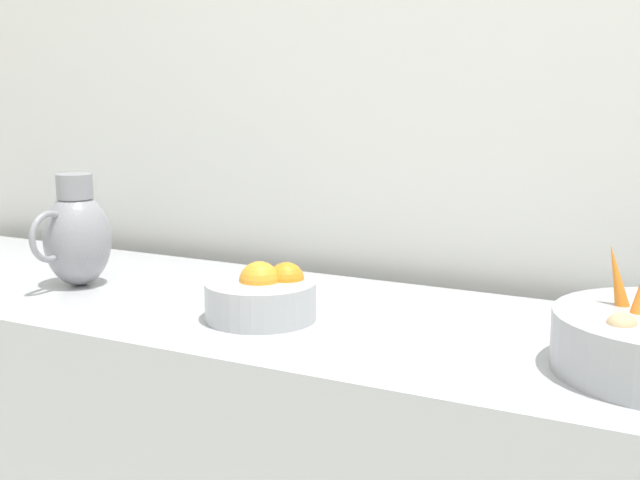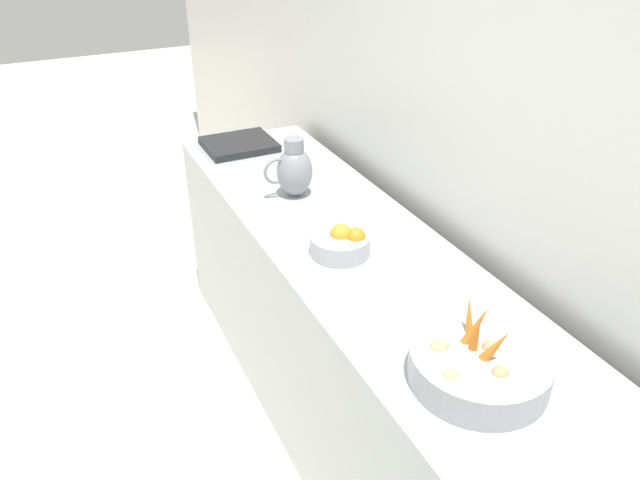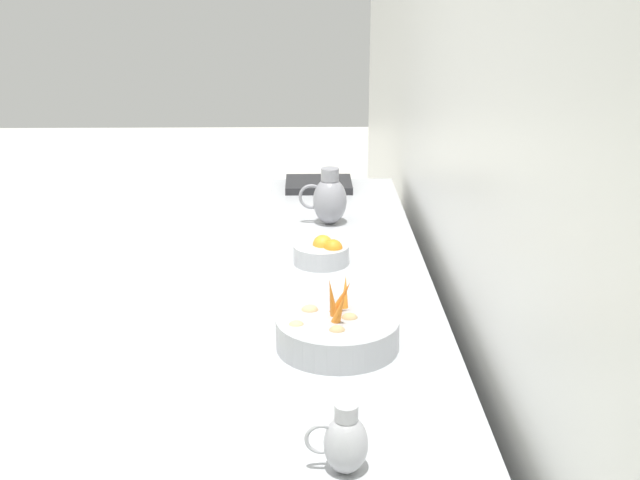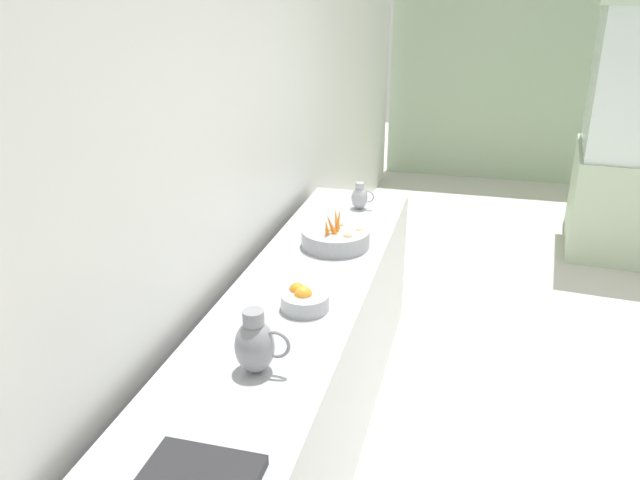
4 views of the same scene
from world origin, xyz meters
name	(u,v)px [view 1 (image 1 of 4)]	position (x,y,z in m)	size (l,w,h in m)	color
orange_bowl	(263,297)	(-1.44, -0.48, 0.96)	(0.22, 0.22, 0.11)	#ADAFB5
metal_pitcher_tall	(76,236)	(-1.48, -0.99, 1.03)	(0.21, 0.15, 0.25)	gray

